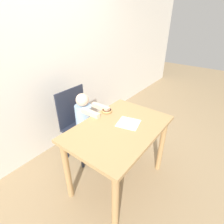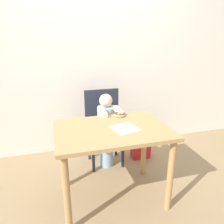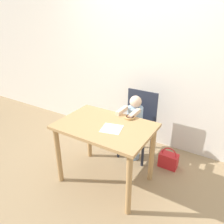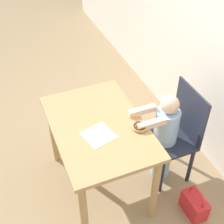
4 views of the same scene
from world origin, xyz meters
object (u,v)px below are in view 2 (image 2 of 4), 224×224
(child_figure, at_px, (106,130))
(handbag, at_px, (141,150))
(donut, at_px, (120,114))
(chair, at_px, (104,126))

(child_figure, distance_m, handbag, 0.63)
(donut, distance_m, handbag, 0.88)
(chair, height_order, handbag, chair)
(chair, distance_m, handbag, 0.63)
(chair, bearing_deg, child_figure, -90.00)
(chair, distance_m, child_figure, 0.12)
(child_figure, bearing_deg, handbag, 7.40)
(child_figure, bearing_deg, chair, 90.00)
(chair, bearing_deg, donut, -79.67)
(child_figure, height_order, donut, child_figure)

